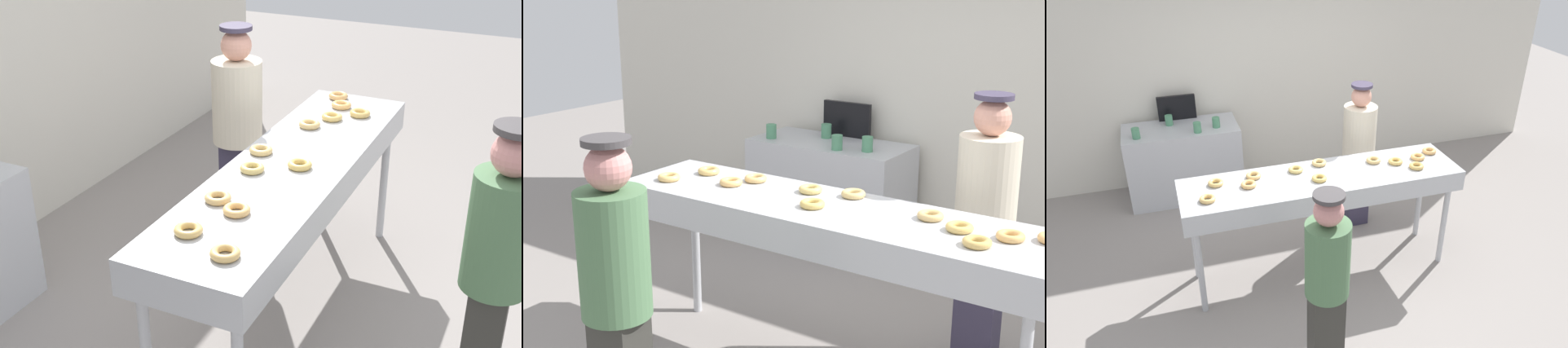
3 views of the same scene
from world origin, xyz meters
TOP-DOWN VIEW (x-y plane):
  - ground_plane at (0.00, 0.00)m, footprint 16.00×16.00m
  - fryer_conveyor at (0.00, 0.00)m, footprint 2.56×0.65m
  - glazed_donut_0 at (0.04, 0.21)m, footprint 0.18×0.18m
  - glazed_donut_1 at (0.98, 0.05)m, footprint 0.19×0.19m
  - glazed_donut_2 at (0.55, 0.11)m, footprint 0.19×0.19m
  - glazed_donut_3 at (-0.05, -0.07)m, footprint 0.18×0.18m
  - glazed_donut_4 at (-0.94, 0.12)m, footprint 0.19×0.19m
  - glazed_donut_5 at (0.74, 0.03)m, footprint 0.19×0.19m
  - glazed_donut_6 at (-0.21, 0.15)m, footprint 0.14×0.14m
  - glazed_donut_7 at (0.88, -0.12)m, footprint 0.19×0.19m
  - glazed_donut_8 at (-1.05, -0.12)m, footprint 0.15×0.15m
  - glazed_donut_9 at (1.16, 0.13)m, footprint 0.19×0.19m
  - glazed_donut_10 at (-0.60, 0.16)m, footprint 0.16×0.16m
  - glazed_donut_11 at (-0.67, 0.01)m, footprint 0.17×0.17m
  - worker_baker at (0.64, 0.68)m, footprint 0.34×0.34m
  - customer_waiting at (-0.37, -1.19)m, footprint 0.32×0.32m

SIDE VIEW (x-z plane):
  - ground_plane at x=0.00m, z-range 0.00..0.00m
  - customer_waiting at x=-0.37m, z-range 0.09..1.70m
  - worker_baker at x=0.64m, z-range 0.11..1.75m
  - fryer_conveyor at x=0.00m, z-range 0.43..1.48m
  - glazed_donut_0 at x=0.04m, z-range 1.05..1.09m
  - glazed_donut_1 at x=0.98m, z-range 1.05..1.09m
  - glazed_donut_2 at x=0.55m, z-range 1.05..1.09m
  - glazed_donut_3 at x=-0.05m, z-range 1.05..1.09m
  - glazed_donut_4 at x=-0.94m, z-range 1.05..1.09m
  - glazed_donut_5 at x=0.74m, z-range 1.05..1.09m
  - glazed_donut_6 at x=-0.21m, z-range 1.05..1.09m
  - glazed_donut_7 at x=0.88m, z-range 1.05..1.09m
  - glazed_donut_8 at x=-1.05m, z-range 1.05..1.09m
  - glazed_donut_9 at x=1.16m, z-range 1.05..1.09m
  - glazed_donut_10 at x=-0.60m, z-range 1.05..1.09m
  - glazed_donut_11 at x=-0.67m, z-range 1.05..1.09m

